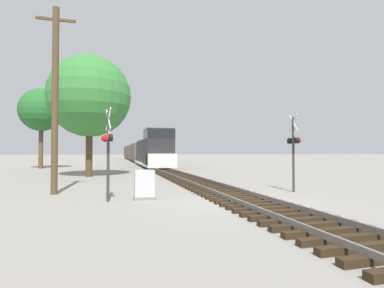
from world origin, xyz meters
The scene contains 9 objects.
ground_plane centered at (0.00, 0.00, 0.00)m, with size 400.00×400.00×0.00m, color gray.
rail_track_bed centered at (0.00, 0.00, 0.14)m, with size 2.60×160.00×0.31m.
freight_train centered at (0.00, 52.59, 1.92)m, with size 3.10×68.75×4.62m.
crossing_signal_near centered at (-5.35, 1.42, 2.35)m, with size 0.49×1.01×3.84m.
crossing_signal_far centered at (3.77, 2.01, 2.37)m, with size 0.41×1.01×3.96m.
relay_cabinet centered at (-3.82, 1.58, 0.62)m, with size 0.91×0.54×1.26m.
utility_pole centered at (-7.84, 4.21, 4.64)m, with size 1.80×0.31×9.05m.
tree_far_right centered at (-6.99, 14.50, 6.59)m, with size 6.71×6.71×9.97m.
tree_mid_background centered at (-13.52, 28.42, 7.08)m, with size 5.19×5.19×9.72m.
Camera 1 is at (-5.17, -11.35, 2.05)m, focal length 28.00 mm.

